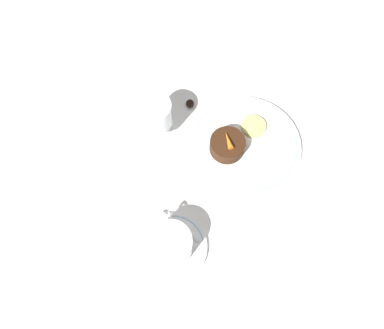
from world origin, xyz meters
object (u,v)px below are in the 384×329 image
dinner_plate (245,145)px  coffee_cup (171,244)px  fork (236,86)px  wine_glass (155,115)px  dessert_cake (227,145)px

dinner_plate → coffee_cup: 0.30m
coffee_cup → fork: 0.45m
dinner_plate → coffee_cup: (-0.24, 0.18, 0.03)m
coffee_cup → fork: coffee_cup is taller
wine_glass → dessert_cake: wine_glass is taller
dinner_plate → wine_glass: 0.23m
dinner_plate → fork: (0.18, 0.00, -0.01)m
wine_glass → dessert_cake: bearing=-112.6°
dinner_plate → fork: 0.18m
coffee_cup → dessert_cake: coffee_cup is taller
dinner_plate → wine_glass: (0.06, 0.21, 0.06)m
wine_glass → fork: wine_glass is taller
coffee_cup → wine_glass: 0.30m
dinner_plate → wine_glass: size_ratio=2.49×
fork → dessert_cake: bearing=167.3°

